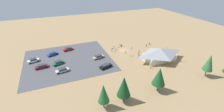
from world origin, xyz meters
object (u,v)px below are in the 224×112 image
pine_west (124,86)px  bicycle_silver_yard_center (119,47)px  trash_bin (121,46)px  bicycle_teal_yard_right (114,47)px  car_white_second_row (33,60)px  lot_sign (113,50)px  bicycle_green_near_porch (120,45)px  car_blue_end_stall (52,54)px  bicycle_orange_lone_west (125,52)px  car_maroon_aisle_side (42,66)px  visitor_near_lot (146,45)px  bike_pavilion (160,54)px  bicycle_white_lone_east (131,48)px  bicycle_red_edge_south (112,50)px  pine_far_east (104,93)px  pine_midwest (159,76)px  car_tan_far_end (98,57)px  car_green_front_row (58,63)px  bicycle_blue_mid_cluster (139,51)px  pine_mideast (209,63)px  bicycle_black_yard_left (116,49)px  bicycle_yellow_back_row (132,56)px  visitor_by_pavilion (149,43)px  car_red_by_curb (68,49)px  car_silver_near_entry (62,70)px  bicycle_teal_trailside (139,54)px  car_black_inner_stall (106,66)px  bicycle_purple_near_sign (116,51)px

pine_west → bicycle_silver_yard_center: bearing=-112.3°
trash_bin → bicycle_teal_yard_right: size_ratio=0.72×
car_white_second_row → lot_sign: bearing=173.6°
bicycle_green_near_porch → car_blue_end_stall: size_ratio=0.37×
bicycle_orange_lone_west → car_maroon_aisle_side: bearing=-0.3°
pine_west → visitor_near_lot: 39.00m
bike_pavilion → bicycle_silver_yard_center: bearing=-59.1°
bicycle_white_lone_east → bicycle_red_edge_south: bicycle_red_edge_south is taller
pine_far_east → pine_midwest: bearing=-178.4°
car_tan_far_end → car_green_front_row: size_ratio=1.08×
car_tan_far_end → bicycle_blue_mid_cluster: bearing=176.3°
pine_mideast → car_tan_far_end: size_ratio=1.63×
bicycle_black_yard_left → car_white_second_row: car_white_second_row is taller
bicycle_yellow_back_row → visitor_by_pavilion: (-14.34, -8.41, 0.60)m
car_red_by_curb → car_maroon_aisle_side: 16.44m
bicycle_red_edge_south → car_tan_far_end: (7.83, 4.85, 0.33)m
lot_sign → bicycle_silver_yard_center: size_ratio=1.23×
car_silver_near_entry → bicycle_white_lone_east: bearing=-165.6°
bicycle_black_yard_left → car_green_front_row: (26.12, 4.11, 0.40)m
car_tan_far_end → pine_far_east: bearing=75.6°
car_tan_far_end → lot_sign: bearing=-159.5°
bicycle_teal_trailside → car_black_inner_stall: 17.44m
trash_bin → bicycle_orange_lone_west: trash_bin is taller
bicycle_white_lone_east → bicycle_blue_mid_cluster: (-1.50, 4.34, 0.05)m
pine_far_east → car_red_by_curb: size_ratio=1.59×
bicycle_blue_mid_cluster → visitor_near_lot: 7.23m
bicycle_teal_yard_right → car_tan_far_end: (10.09, 7.63, 0.38)m
car_tan_far_end → car_green_front_row: car_green_front_row is taller
bicycle_yellow_back_row → bicycle_teal_trailside: size_ratio=0.90×
lot_sign → pine_midwest: (-2.45, 29.03, 3.77)m
bicycle_teal_trailside → bicycle_blue_mid_cluster: bearing=-119.9°
bicycle_red_edge_south → bicycle_black_yard_left: bearing=-174.9°
bicycle_purple_near_sign → visitor_near_lot: size_ratio=1.04×
pine_midwest → car_silver_near_entry: bearing=-40.1°
pine_midwest → bicycle_blue_mid_cluster: (-8.52, -24.99, -4.78)m
car_tan_far_end → visitor_by_pavilion: visitor_by_pavilion is taller
pine_mideast → bicycle_white_lone_east: (12.68, -29.13, -5.03)m
bicycle_silver_yard_center → car_white_second_row: bearing=-0.3°
bicycle_teal_yard_right → visitor_by_pavilion: bearing=169.6°
bicycle_orange_lone_west → car_silver_near_entry: car_silver_near_entry is taller
bike_pavilion → bicycle_black_yard_left: bearing=-52.4°
bike_pavilion → car_maroon_aisle_side: (44.14, -11.03, -2.18)m
car_silver_near_entry → visitor_by_pavilion: bearing=-167.4°
bicycle_teal_yard_right → visitor_near_lot: bearing=160.7°
car_white_second_row → car_silver_near_entry: car_white_second_row is taller
pine_west → car_red_by_curb: (9.43, -38.79, -4.27)m
bike_pavilion → bicycle_red_edge_south: (14.51, -15.46, -2.52)m
bicycle_black_yard_left → car_silver_near_entry: 27.21m
bicycle_yellow_back_row → visitor_near_lot: size_ratio=0.97×
car_red_by_curb → pine_west: bearing=103.7°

